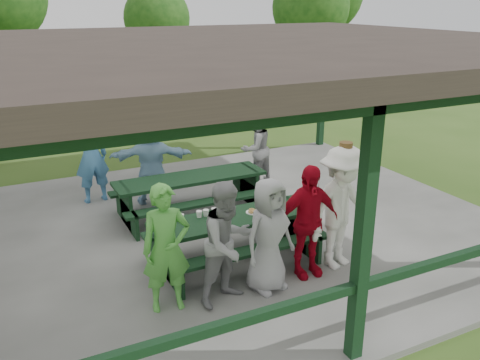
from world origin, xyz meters
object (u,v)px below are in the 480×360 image
spectator_blue (91,156)px  spectator_lblue (151,160)px  contestant_green (166,249)px  contestant_white_fedora (341,208)px  contestant_red (307,221)px  pickup_truck (210,97)px  picnic_table_near (235,233)px  picnic_table_far (191,190)px  contestant_grey_left (228,243)px  spectator_grey (256,148)px  contestant_grey_mid (269,235)px

spectator_blue → spectator_lblue: bearing=144.3°
contestant_green → contestant_white_fedora: (2.68, -0.06, 0.09)m
contestant_red → pickup_truck: size_ratio=0.31×
spectator_lblue → spectator_blue: bearing=-11.5°
contestant_white_fedora → spectator_lblue: (-1.76, 3.74, -0.07)m
picnic_table_near → picnic_table_far: 2.00m
contestant_grey_left → contestant_red: bearing=-11.8°
picnic_table_near → contestant_green: size_ratio=1.50×
picnic_table_near → contestant_red: size_ratio=1.53×
contestant_green → contestant_red: (2.08, -0.07, -0.01)m
picnic_table_far → spectator_lblue: size_ratio=1.60×
contestant_grey_left → picnic_table_near: bearing=42.8°
picnic_table_far → pickup_truck: pickup_truck is taller
contestant_grey_left → contestant_white_fedora: bearing=-13.2°
picnic_table_near → spectator_grey: size_ratio=1.59×
contestant_red → pickup_truck: (2.97, 10.56, -0.18)m
contestant_white_fedora → spectator_blue: size_ratio=1.04×
contestant_red → picnic_table_near: bearing=135.6°
spectator_blue → pickup_truck: 8.13m
contestant_green → contestant_grey_left: contestant_green is taller
spectator_blue → pickup_truck: spectator_blue is taller
picnic_table_far → contestant_red: 2.93m
picnic_table_far → spectator_blue: size_ratio=1.50×
spectator_blue → spectator_grey: (3.36, -0.55, -0.12)m
contestant_red → spectator_grey: (1.15, 3.75, -0.03)m
contestant_grey_mid → contestant_red: 0.70m
picnic_table_near → contestant_green: (-1.33, -0.75, 0.38)m
spectator_lblue → pickup_truck: spectator_lblue is taller
spectator_lblue → pickup_truck: size_ratio=0.32×
picnic_table_far → pickup_truck: bearing=64.6°
contestant_green → picnic_table_far: bearing=71.2°
picnic_table_far → contestant_white_fedora: 3.13m
contestant_grey_left → spectator_blue: bearing=84.7°
contestant_red → spectator_blue: size_ratio=0.90×
contestant_grey_mid → picnic_table_far: bearing=76.8°
spectator_grey → spectator_lblue: bearing=-16.8°
contestant_green → contestant_white_fedora: size_ratio=0.88×
contestant_grey_mid → spectator_grey: bearing=50.9°
contestant_green → contestant_white_fedora: 2.68m
contestant_red → pickup_truck: 10.98m
spectator_blue → contestant_green: bearing=84.4°
contestant_red → spectator_blue: 4.84m
spectator_blue → picnic_table_far: bearing=128.1°
picnic_table_far → spectator_grey: size_ratio=1.73×
picnic_table_far → picnic_table_near: bearing=-91.5°
picnic_table_near → picnic_table_far: (0.05, 2.00, 0.01)m
contestant_grey_mid → spectator_lblue: bearing=83.5°
spectator_blue → spectator_grey: 3.40m
contestant_grey_left → spectator_grey: contestant_grey_left is taller
picnic_table_far → contestant_white_fedora: size_ratio=1.45×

